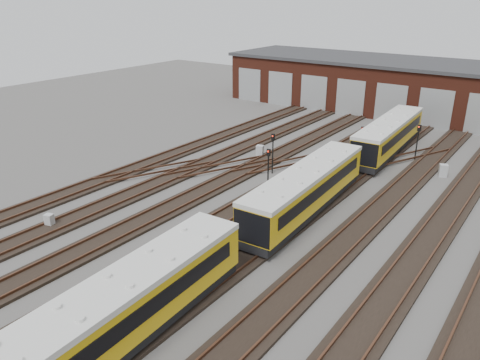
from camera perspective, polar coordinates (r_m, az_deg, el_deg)
The scene contains 12 objects.
ground at distance 28.78m, azimuth -1.79°, elevation -7.59°, with size 120.00×120.00×0.00m, color #464441.
track_network at distance 29.23m, azimuth -1.35°, elevation -6.86°, with size 30.40×70.00×0.33m.
maintenance_shed at distance 62.63m, azimuth 21.56°, elevation 10.32°, with size 51.00×12.50×6.35m.
metro_train at distance 31.85m, azimuth 8.08°, elevation -1.15°, with size 3.23×46.12×2.90m.
signal_mast_0 at distance 35.44m, azimuth 3.47°, elevation 1.97°, with size 0.29×0.27×3.29m.
signal_mast_1 at distance 38.76m, azimuth 4.02°, elevation 3.86°, with size 0.28×0.27×3.45m.
signal_mast_2 at distance 45.05m, azimuth 20.87°, elevation 4.90°, with size 0.32×0.30×3.23m.
signal_mast_3 at distance 43.55m, azimuth 14.58°, elevation 4.88°, with size 0.25×0.24×3.06m.
relay_cabinet_0 at distance 32.79m, azimuth -22.21°, elevation -4.60°, with size 0.53×0.44×0.88m, color #B0B3B6.
relay_cabinet_1 at distance 43.38m, azimuth 2.45°, elevation 3.56°, with size 0.64×0.53×1.06m, color #B0B3B6.
relay_cabinet_2 at distance 28.94m, azimuth -5.55°, elevation -6.22°, with size 0.69×0.57×1.15m, color #B0B3B6.
relay_cabinet_3 at distance 42.01m, azimuth 23.52°, elevation 1.07°, with size 0.63×0.53×1.05m, color #B0B3B6.
Camera 1 is at (15.47, -19.72, 14.16)m, focal length 35.00 mm.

